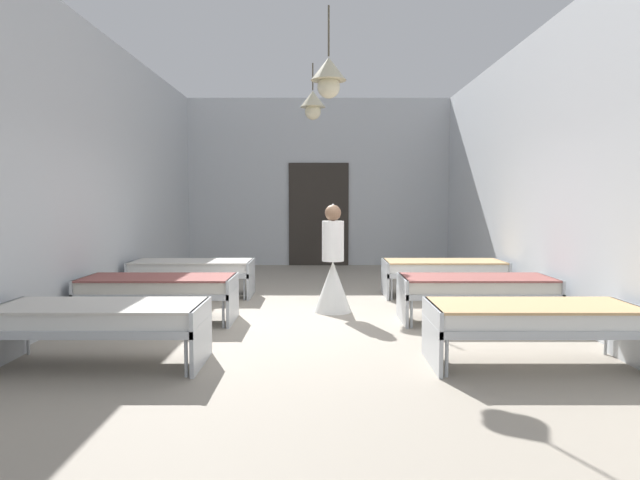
# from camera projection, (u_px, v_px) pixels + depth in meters

# --- Properties ---
(ground_plane) EXTENTS (6.70, 13.16, 0.10)m
(ground_plane) POSITION_uv_depth(u_px,v_px,m) (320.00, 325.00, 7.20)
(ground_plane) COLOR #9E9384
(room_shell) EXTENTS (6.50, 12.76, 3.90)m
(room_shell) POSITION_uv_depth(u_px,v_px,m) (320.00, 171.00, 8.39)
(room_shell) COLOR silver
(room_shell) RESTS_ON ground
(bed_left_row_0) EXTENTS (1.90, 0.84, 0.57)m
(bed_left_row_0) POSITION_uv_depth(u_px,v_px,m) (103.00, 318.00, 5.28)
(bed_left_row_0) COLOR #B7BCC1
(bed_left_row_0) RESTS_ON ground
(bed_right_row_0) EXTENTS (1.90, 0.84, 0.57)m
(bed_right_row_0) POSITION_uv_depth(u_px,v_px,m) (535.00, 319.00, 5.26)
(bed_right_row_0) COLOR #B7BCC1
(bed_right_row_0) RESTS_ON ground
(bed_left_row_1) EXTENTS (1.90, 0.84, 0.57)m
(bed_left_row_1) POSITION_uv_depth(u_px,v_px,m) (161.00, 287.00, 7.17)
(bed_left_row_1) COLOR #B7BCC1
(bed_left_row_1) RESTS_ON ground
(bed_right_row_1) EXTENTS (1.90, 0.84, 0.57)m
(bed_right_row_1) POSITION_uv_depth(u_px,v_px,m) (479.00, 287.00, 7.16)
(bed_right_row_1) COLOR #B7BCC1
(bed_right_row_1) RESTS_ON ground
(bed_left_row_2) EXTENTS (1.90, 0.84, 0.57)m
(bed_left_row_2) POSITION_uv_depth(u_px,v_px,m) (195.00, 269.00, 9.07)
(bed_left_row_2) COLOR #B7BCC1
(bed_left_row_2) RESTS_ON ground
(bed_right_row_2) EXTENTS (1.90, 0.84, 0.57)m
(bed_right_row_2) POSITION_uv_depth(u_px,v_px,m) (446.00, 269.00, 9.05)
(bed_right_row_2) COLOR #B7BCC1
(bed_right_row_2) RESTS_ON ground
(nurse_near_aisle) EXTENTS (0.52, 0.52, 1.49)m
(nurse_near_aisle) POSITION_uv_depth(u_px,v_px,m) (335.00, 273.00, 7.80)
(nurse_near_aisle) COLOR white
(nurse_near_aisle) RESTS_ON ground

